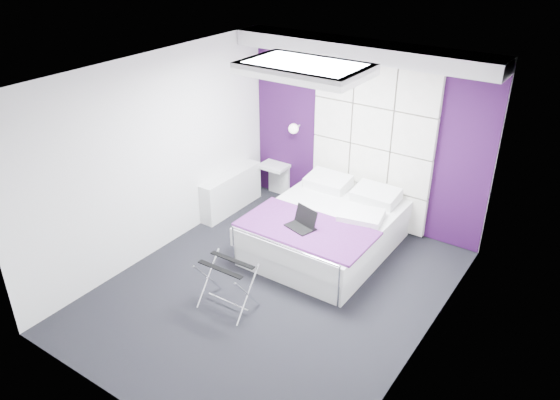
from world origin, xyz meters
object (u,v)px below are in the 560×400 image
at_px(laptop, 302,222).
at_px(radiator, 231,192).
at_px(nightstand, 274,166).
at_px(luggage_rack, 228,286).
at_px(bed, 326,229).
at_px(wall_lamp, 295,128).

bearing_deg(laptop, radiator, 174.38).
bearing_deg(nightstand, laptop, -44.78).
bearing_deg(luggage_rack, bed, 79.08).
xyz_separation_m(radiator, laptop, (1.68, -0.66, 0.33)).
relative_size(radiator, laptop, 3.41).
distance_m(bed, laptop, 0.60).
bearing_deg(wall_lamp, radiator, -130.10).
height_order(wall_lamp, radiator, wall_lamp).
xyz_separation_m(wall_lamp, laptop, (1.04, -1.42, -0.59)).
height_order(nightstand, laptop, laptop).
relative_size(luggage_rack, laptop, 1.68).
xyz_separation_m(radiator, bed, (1.74, -0.17, -0.00)).
xyz_separation_m(radiator, nightstand, (0.28, 0.72, 0.23)).
bearing_deg(wall_lamp, laptop, -53.86).
bearing_deg(nightstand, bed, -31.27).
bearing_deg(laptop, wall_lamp, 142.10).
bearing_deg(bed, nightstand, 148.73).
height_order(bed, luggage_rack, bed).
bearing_deg(wall_lamp, nightstand, -173.57).
distance_m(wall_lamp, luggage_rack, 2.89).
xyz_separation_m(luggage_rack, laptop, (0.24, 1.19, 0.33)).
xyz_separation_m(wall_lamp, bed, (1.10, -0.93, -0.92)).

